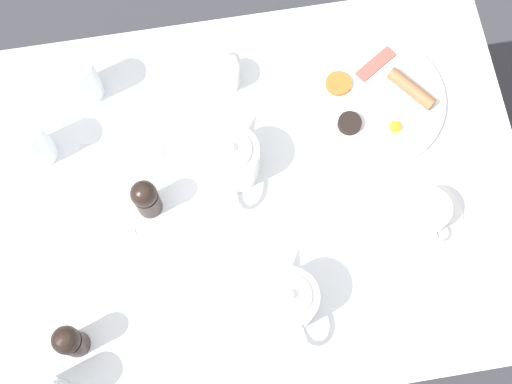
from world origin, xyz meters
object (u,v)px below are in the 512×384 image
Objects in this scene: pepper_grinder at (70,341)px; knife_by_plate at (82,248)px; teapot_near at (289,301)px; salt_grinder at (146,198)px; fork_by_plate at (122,150)px; wine_glass_spare at (82,79)px; teacup_with_saucer_left at (426,213)px; creamer_jug at (223,75)px; teapot_far at (232,160)px; water_glass_short at (33,142)px; breakfast_plate at (375,100)px.

knife_by_plate is at bearing -7.66° from pepper_grinder.
teapot_near is 0.34m from salt_grinder.
wine_glass_spare is at bearing 20.96° from fork_by_plate.
teapot_near is 1.62× the size of wine_glass_spare.
teacup_with_saucer_left is at bearing -101.35° from salt_grinder.
salt_grinder is at bearing 78.65° from teacup_with_saucer_left.
pepper_grinder is at bearing 172.37° from wine_glass_spare.
fork_by_plate is (-0.12, 0.23, -0.03)m from creamer_jug.
teapot_far is at bearing -109.27° from fork_by_plate.
water_glass_short is 0.26m from salt_grinder.
wine_glass_spare is (0.12, -0.11, -0.00)m from water_glass_short.
breakfast_plate is at bearing -87.38° from fork_by_plate.
teacup_with_saucer_left is at bearing -170.08° from breakfast_plate.
salt_grinder is at bearing 112.14° from teapot_far.
breakfast_plate is at bearing -89.70° from water_glass_short.
salt_grinder is (0.11, 0.55, 0.03)m from teacup_with_saucer_left.
teapot_far is 1.16× the size of fork_by_plate.
pepper_grinder and salt_grinder have the same top height.
pepper_grinder is at bearing 81.00° from teapot_near.
teapot_near is 2.18× the size of creamer_jug.
knife_by_plate is (-0.19, 0.10, 0.00)m from fork_by_plate.
teapot_near is 1.72× the size of salt_grinder.
salt_grinder is at bearing -126.00° from water_glass_short.
water_glass_short is (0.10, 0.39, 0.01)m from teapot_far.
wine_glass_spare is at bearing -7.63° from pepper_grinder.
knife_by_plate is at bearing 172.38° from wine_glass_spare.
breakfast_plate is 2.62× the size of salt_grinder.
breakfast_plate is at bearing -71.20° from knife_by_plate.
creamer_jug is 0.32m from salt_grinder.
salt_grinder is (0.24, 0.24, 0.01)m from teapot_near.
water_glass_short is 0.41m from creamer_jug.
knife_by_plate is at bearing 113.67° from salt_grinder.
water_glass_short is 1.37× the size of creamer_jug.
water_glass_short is at bearing 81.28° from teapot_far.
water_glass_short is 1.02× the size of wine_glass_spare.
fork_by_plate is at bearing 27.21° from teapot_near.
fork_by_plate is at bearing -27.49° from knife_by_plate.
knife_by_plate is (-0.06, 0.15, -0.06)m from salt_grinder.
teapot_near is 0.43m from knife_by_plate.
breakfast_plate is 2.43× the size of water_glass_short.
teacup_with_saucer_left is 0.56m from salt_grinder.
salt_grinder is (-0.28, -0.10, -0.00)m from wine_glass_spare.
knife_by_plate is (-0.12, 0.32, -0.05)m from teapot_far.
breakfast_plate is 3.32× the size of creamer_jug.
wine_glass_spare reaches higher than knife_by_plate.
water_glass_short is at bearing 104.30° from creamer_jug.
teapot_far is 1.29× the size of teacup_with_saucer_left.
pepper_grinder is at bearing 161.69° from fork_by_plate.
water_glass_short is (-0.00, 0.71, 0.06)m from breakfast_plate.
water_glass_short reaches higher than salt_grinder.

